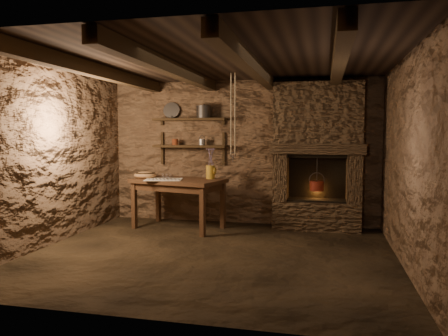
% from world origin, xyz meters
% --- Properties ---
extents(floor, '(4.50, 4.50, 0.00)m').
position_xyz_m(floor, '(0.00, 0.00, 0.00)').
color(floor, black).
rests_on(floor, ground).
extents(back_wall, '(4.50, 0.04, 2.40)m').
position_xyz_m(back_wall, '(0.00, 2.00, 1.20)').
color(back_wall, '#473121').
rests_on(back_wall, floor).
extents(front_wall, '(4.50, 0.04, 2.40)m').
position_xyz_m(front_wall, '(0.00, -2.00, 1.20)').
color(front_wall, '#473121').
rests_on(front_wall, floor).
extents(left_wall, '(0.04, 4.00, 2.40)m').
position_xyz_m(left_wall, '(-2.25, 0.00, 1.20)').
color(left_wall, '#473121').
rests_on(left_wall, floor).
extents(right_wall, '(0.04, 4.00, 2.40)m').
position_xyz_m(right_wall, '(2.25, 0.00, 1.20)').
color(right_wall, '#473121').
rests_on(right_wall, floor).
extents(ceiling, '(4.50, 4.00, 0.04)m').
position_xyz_m(ceiling, '(0.00, 0.00, 2.40)').
color(ceiling, black).
rests_on(ceiling, back_wall).
extents(beam_far_left, '(0.14, 3.95, 0.16)m').
position_xyz_m(beam_far_left, '(-1.50, 0.00, 2.31)').
color(beam_far_left, black).
rests_on(beam_far_left, ceiling).
extents(beam_mid_left, '(0.14, 3.95, 0.16)m').
position_xyz_m(beam_mid_left, '(-0.50, 0.00, 2.31)').
color(beam_mid_left, black).
rests_on(beam_mid_left, ceiling).
extents(beam_mid_right, '(0.14, 3.95, 0.16)m').
position_xyz_m(beam_mid_right, '(0.50, 0.00, 2.31)').
color(beam_mid_right, black).
rests_on(beam_mid_right, ceiling).
extents(beam_far_right, '(0.14, 3.95, 0.16)m').
position_xyz_m(beam_far_right, '(1.50, 0.00, 2.31)').
color(beam_far_right, black).
rests_on(beam_far_right, ceiling).
extents(shelf_lower, '(1.25, 0.30, 0.04)m').
position_xyz_m(shelf_lower, '(-0.85, 1.84, 1.30)').
color(shelf_lower, black).
rests_on(shelf_lower, back_wall).
extents(shelf_upper, '(1.25, 0.30, 0.04)m').
position_xyz_m(shelf_upper, '(-0.85, 1.84, 1.75)').
color(shelf_upper, black).
rests_on(shelf_upper, back_wall).
extents(hearth, '(1.43, 0.51, 2.30)m').
position_xyz_m(hearth, '(1.25, 1.77, 1.23)').
color(hearth, '#3C2D1E').
rests_on(hearth, floor).
extents(work_table, '(1.54, 1.10, 0.79)m').
position_xyz_m(work_table, '(-0.89, 1.33, 0.43)').
color(work_table, '#372113').
rests_on(work_table, floor).
extents(linen_cloth, '(0.65, 0.57, 0.01)m').
position_xyz_m(linen_cloth, '(-1.09, 1.18, 0.80)').
color(linen_cloth, white).
rests_on(linen_cloth, work_table).
extents(pewter_cutlery_row, '(0.50, 0.28, 0.01)m').
position_xyz_m(pewter_cutlery_row, '(-1.09, 1.17, 0.81)').
color(pewter_cutlery_row, gray).
rests_on(pewter_cutlery_row, linen_cloth).
extents(drinking_glasses, '(0.18, 0.05, 0.07)m').
position_xyz_m(drinking_glasses, '(-1.07, 1.29, 0.84)').
color(drinking_glasses, white).
rests_on(drinking_glasses, linen_cloth).
extents(stoneware_jug, '(0.16, 0.15, 0.49)m').
position_xyz_m(stoneware_jug, '(-0.40, 1.47, 1.00)').
color(stoneware_jug, '#AF8521').
rests_on(stoneware_jug, work_table).
extents(wooden_bowl, '(0.44, 0.44, 0.13)m').
position_xyz_m(wooden_bowl, '(-1.47, 1.37, 0.84)').
color(wooden_bowl, '#A17346').
rests_on(wooden_bowl, work_table).
extents(iron_stockpot, '(0.33, 0.33, 0.19)m').
position_xyz_m(iron_stockpot, '(-0.61, 1.84, 1.86)').
color(iron_stockpot, '#2D2A28').
rests_on(iron_stockpot, shelf_upper).
extents(tin_pan, '(0.29, 0.15, 0.28)m').
position_xyz_m(tin_pan, '(-1.22, 1.94, 1.91)').
color(tin_pan, '#999894').
rests_on(tin_pan, shelf_upper).
extents(small_kettle, '(0.18, 0.16, 0.16)m').
position_xyz_m(small_kettle, '(-0.65, 1.84, 1.37)').
color(small_kettle, '#999894').
rests_on(small_kettle, shelf_lower).
extents(rusty_tin, '(0.10, 0.10, 0.10)m').
position_xyz_m(rusty_tin, '(-1.12, 1.84, 1.37)').
color(rusty_tin, '#622713').
rests_on(rusty_tin, shelf_lower).
extents(red_pot, '(0.26, 0.26, 0.54)m').
position_xyz_m(red_pot, '(1.25, 1.72, 0.71)').
color(red_pot, maroon).
rests_on(red_pot, hearth).
extents(hanging_ropes, '(0.08, 0.08, 1.20)m').
position_xyz_m(hanging_ropes, '(0.05, 1.05, 1.80)').
color(hanging_ropes, tan).
rests_on(hanging_ropes, ceiling).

